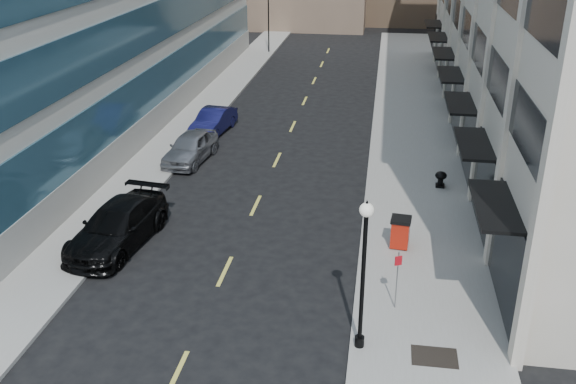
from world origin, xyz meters
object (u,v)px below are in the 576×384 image
(car_black_pickup, at_px, (118,226))
(sign_post, at_px, (398,272))
(urn_planter, at_px, (441,178))
(lamppost, at_px, (364,264))
(trash_bin, at_px, (400,231))
(car_blue_sedan, at_px, (213,121))
(car_silver_sedan, at_px, (190,147))

(car_black_pickup, relative_size, sign_post, 2.70)
(sign_post, bearing_deg, urn_planter, 54.79)
(lamppost, relative_size, urn_planter, 6.37)
(car_black_pickup, xyz_separation_m, trash_bin, (11.38, 1.25, -0.00))
(car_blue_sedan, xyz_separation_m, trash_bin, (11.22, -13.34, 0.11))
(car_black_pickup, distance_m, lamppost, 11.70)
(car_silver_sedan, relative_size, urn_planter, 5.90)
(car_blue_sedan, height_order, urn_planter, car_blue_sedan)
(car_blue_sedan, relative_size, sign_post, 2.07)
(sign_post, xyz_separation_m, urn_planter, (2.20, 10.90, -0.93))
(sign_post, bearing_deg, lamppost, -139.42)
(car_silver_sedan, height_order, trash_bin, car_silver_sedan)
(car_black_pickup, height_order, sign_post, sign_post)
(car_silver_sedan, distance_m, car_blue_sedan, 4.92)
(car_silver_sedan, bearing_deg, trash_bin, -30.71)
(car_black_pickup, relative_size, car_blue_sedan, 1.31)
(trash_bin, bearing_deg, sign_post, -86.36)
(car_silver_sedan, xyz_separation_m, sign_post, (11.02, -12.83, 0.77))
(urn_planter, bearing_deg, trash_bin, -107.29)
(car_blue_sedan, bearing_deg, lamppost, -55.93)
(car_blue_sedan, distance_m, trash_bin, 17.43)
(trash_bin, relative_size, lamppost, 0.26)
(car_blue_sedan, xyz_separation_m, lamppost, (9.94, -20.03, 2.37))
(car_blue_sedan, distance_m, sign_post, 20.91)
(car_black_pickup, xyz_separation_m, car_silver_sedan, (0.18, 9.67, -0.05))
(car_black_pickup, height_order, car_blue_sedan, car_black_pickup)
(car_black_pickup, relative_size, urn_planter, 7.40)
(car_silver_sedan, xyz_separation_m, urn_planter, (13.22, -1.92, -0.16))
(car_silver_sedan, height_order, sign_post, sign_post)
(trash_bin, bearing_deg, lamppost, -94.86)
(trash_bin, relative_size, urn_planter, 1.63)
(car_silver_sedan, distance_m, lamppost, 18.23)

